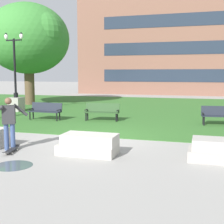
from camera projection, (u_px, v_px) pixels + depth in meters
ground_plane at (96, 137)px, 12.17m from camera, size 140.00×140.00×0.00m
grass_lawn at (144, 109)px, 21.68m from camera, size 40.00×20.00×0.02m
concrete_block_left at (89, 145)px, 9.56m from camera, size 1.81×0.90×0.64m
concrete_block_right at (221, 151)px, 8.80m from camera, size 1.80×0.90×0.64m
person_skateboarder at (9, 120)px, 10.05m from camera, size 0.94×0.96×1.71m
skateboard at (11, 150)px, 9.84m from camera, size 0.44×1.04×0.14m
puddle at (13, 166)px, 8.43m from camera, size 1.04×1.04×0.01m
park_bench_near_left at (221, 114)px, 14.84m from camera, size 1.85×0.76×0.90m
park_bench_near_right at (102, 111)px, 16.25m from camera, size 1.84×0.69×0.90m
park_bench_far_left at (46, 110)px, 16.57m from camera, size 1.82×0.59×0.90m
lamp_post_right at (16, 95)px, 20.20m from camera, size 1.32×0.80×5.04m
tree_near_left at (27, 40)px, 24.19m from camera, size 6.69×6.37×7.82m
building_facade_distant at (194, 41)px, 33.97m from camera, size 26.92×1.03×11.96m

